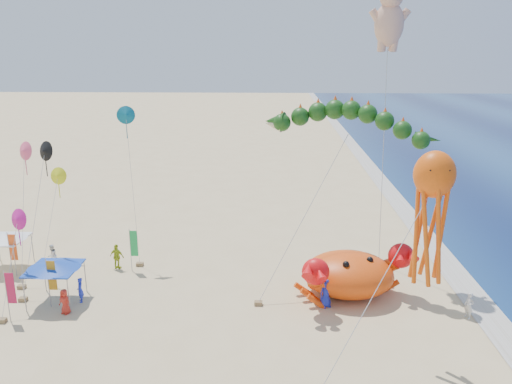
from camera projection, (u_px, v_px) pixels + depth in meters
ground at (286, 300)px, 31.58m from camera, size 320.00×320.00×0.00m
foam_strip at (479, 303)px, 31.11m from camera, size 320.00×320.00×0.00m
crab_inflatable at (349, 273)px, 31.81m from camera, size 7.83×6.76×3.43m
dragon_kite at (346, 126)px, 32.76m from camera, size 11.40×8.06×11.64m
cherub_kite at (390, 17)px, 32.96m from camera, size 1.96×1.96×19.43m
octopus_kite at (431, 208)px, 23.20m from camera, size 6.61×4.53×10.85m
canopy_blue at (54, 265)px, 30.75m from camera, size 3.23×3.23×2.71m
canopy_white at (4, 237)px, 35.48m from camera, size 3.12×3.12×2.71m
feather_flags at (54, 263)px, 32.07m from camera, size 8.72×7.14×3.20m
beachgoers at (169, 277)px, 32.70m from camera, size 28.37×7.56×1.87m
small_kites at (56, 174)px, 33.69m from camera, size 7.83×11.12×11.44m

